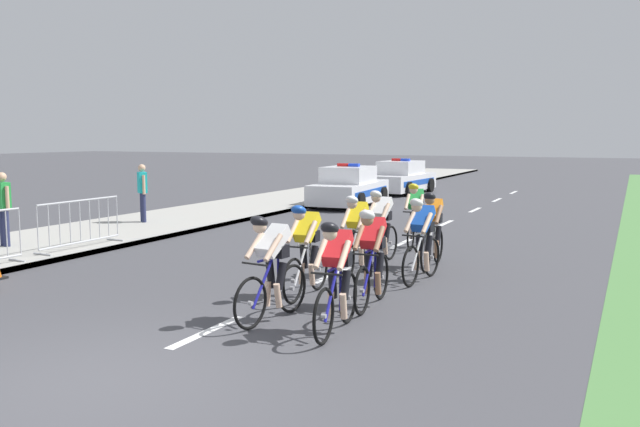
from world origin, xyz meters
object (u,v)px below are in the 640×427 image
cyclist_fifth (356,234)px  cyclist_seventh (381,226)px  crowd_barrier_middle (80,224)px  cyclist_second (336,275)px  spectator_middle (142,189)px  cyclist_fourth (372,256)px  cyclist_lead (271,266)px  police_car_second (401,178)px  spectator_closest (3,204)px  police_car_nearest (349,188)px  cyclist_ninth (415,214)px  cyclist_third (306,249)px  cyclist_eighth (432,229)px  cyclist_sixth (422,238)px

cyclist_fifth → cyclist_seventh: (0.01, 1.25, 0.00)m
crowd_barrier_middle → cyclist_second: bearing=-21.1°
crowd_barrier_middle → spectator_middle: 4.36m
cyclist_fourth → spectator_middle: (-9.26, 5.50, 0.30)m
cyclist_lead → crowd_barrier_middle: (-6.57, 2.81, -0.14)m
police_car_second → spectator_closest: (-3.16, -18.27, 0.40)m
police_car_nearest → police_car_second: (-0.00, 5.99, 0.00)m
cyclist_second → cyclist_ninth: bearing=99.2°
cyclist_fourth → cyclist_lead: bearing=-127.3°
cyclist_third → spectator_middle: size_ratio=1.03×
cyclist_ninth → crowd_barrier_middle: 7.61m
cyclist_ninth → crowd_barrier_middle: cyclist_ninth is taller
cyclist_third → police_car_second: 19.63m
cyclist_eighth → spectator_closest: bearing=-165.2°
cyclist_lead → cyclist_sixth: (1.16, 3.33, 0.00)m
cyclist_lead → spectator_middle: size_ratio=1.03×
police_car_nearest → cyclist_fourth: bearing=-65.2°
cyclist_third → cyclist_fifth: same height
cyclist_ninth → crowd_barrier_middle: size_ratio=0.74×
cyclist_second → police_car_second: 21.49m
police_car_nearest → cyclist_ninth: bearing=-57.0°
cyclist_fifth → police_car_second: 17.87m
cyclist_seventh → police_car_nearest: (-4.99, 9.92, -0.11)m
cyclist_fourth → cyclist_sixth: bearing=85.5°
crowd_barrier_middle → cyclist_sixth: bearing=3.8°
cyclist_lead → spectator_closest: bearing=165.1°
spectator_closest → cyclist_eighth: bearing=14.8°
cyclist_fourth → cyclist_eighth: same height
cyclist_lead → spectator_middle: (-8.26, 6.81, 0.30)m
police_car_nearest → spectator_closest: 12.69m
cyclist_fourth → cyclist_ninth: same height
cyclist_second → cyclist_third: (-1.26, 1.58, 0.00)m
cyclist_seventh → spectator_middle: spectator_middle is taller
cyclist_second → police_car_nearest: bearing=112.8°
cyclist_third → crowd_barrier_middle: size_ratio=0.74×
cyclist_lead → cyclist_ninth: 6.72m
cyclist_eighth → police_car_nearest: size_ratio=0.38×
cyclist_seventh → spectator_closest: spectator_closest is taller
cyclist_third → crowd_barrier_middle: bearing=167.9°
cyclist_ninth → police_car_second: police_car_second is taller
cyclist_fifth → crowd_barrier_middle: size_ratio=0.74×
police_car_nearest → spectator_closest: bearing=-104.4°
police_car_nearest → police_car_second: size_ratio=1.00×
cyclist_second → cyclist_eighth: size_ratio=1.00×
cyclist_lead → police_car_nearest: police_car_nearest is taller
cyclist_lead → cyclist_eighth: 4.72m
cyclist_third → spectator_closest: 8.08m
cyclist_fifth → spectator_middle: spectator_middle is taller
cyclist_lead → cyclist_seventh: same height
cyclist_ninth → cyclist_seventh: bearing=-91.0°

